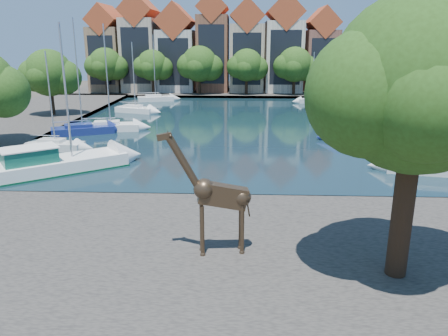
% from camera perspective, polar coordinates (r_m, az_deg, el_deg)
% --- Properties ---
extents(ground, '(160.00, 160.00, 0.00)m').
position_cam_1_polar(ground, '(26.40, -0.74, -4.40)').
color(ground, '#38332B').
rests_on(ground, ground).
extents(water_basin, '(38.00, 50.00, 0.08)m').
position_cam_1_polar(water_basin, '(49.55, 0.80, 5.53)').
color(water_basin, black).
rests_on(water_basin, ground).
extents(near_quay, '(50.00, 14.00, 0.50)m').
position_cam_1_polar(near_quay, '(19.91, -1.87, -10.88)').
color(near_quay, '#45423C').
rests_on(near_quay, ground).
extents(far_quay, '(60.00, 16.00, 0.50)m').
position_cam_1_polar(far_quay, '(81.17, 1.47, 9.93)').
color(far_quay, '#45423C').
rests_on(far_quay, ground).
extents(left_quay, '(14.00, 52.00, 0.50)m').
position_cam_1_polar(left_quay, '(56.09, -25.78, 5.40)').
color(left_quay, '#45423C').
rests_on(left_quay, ground).
extents(plane_tree, '(8.32, 6.40, 10.62)m').
position_cam_1_polar(plane_tree, '(16.92, 24.35, 9.19)').
color(plane_tree, '#332114').
rests_on(plane_tree, near_quay).
extents(townhouse_west_end, '(5.44, 9.18, 14.93)m').
position_cam_1_polar(townhouse_west_end, '(84.27, -14.86, 14.49)').
color(townhouse_west_end, '#8D6D4D').
rests_on(townhouse_west_end, far_quay).
extents(townhouse_west_mid, '(5.94, 9.18, 16.79)m').
position_cam_1_polar(townhouse_west_mid, '(82.71, -10.79, 15.32)').
color(townhouse_west_mid, '#B7A58D').
rests_on(townhouse_west_mid, far_quay).
extents(townhouse_west_inner, '(6.43, 9.18, 15.15)m').
position_cam_1_polar(townhouse_west_inner, '(81.53, -6.14, 14.87)').
color(townhouse_west_inner, beige).
rests_on(townhouse_west_inner, far_quay).
extents(townhouse_center, '(5.44, 9.18, 16.93)m').
position_cam_1_polar(townhouse_center, '(80.82, -1.43, 15.67)').
color(townhouse_center, brown).
rests_on(townhouse_center, far_quay).
extents(townhouse_east_inner, '(5.94, 9.18, 15.79)m').
position_cam_1_polar(townhouse_east_inner, '(80.65, 2.99, 15.20)').
color(townhouse_east_inner, tan).
rests_on(townhouse_east_inner, far_quay).
extents(townhouse_east_mid, '(6.43, 9.18, 16.65)m').
position_cam_1_polar(townhouse_east_mid, '(80.96, 7.77, 15.35)').
color(townhouse_east_mid, beige).
rests_on(townhouse_east_mid, far_quay).
extents(townhouse_east_end, '(5.44, 9.18, 14.43)m').
position_cam_1_polar(townhouse_east_end, '(81.80, 12.42, 14.43)').
color(townhouse_east_end, brown).
rests_on(townhouse_east_end, far_quay).
extents(far_tree_far_west, '(7.28, 5.60, 7.68)m').
position_cam_1_polar(far_tree_far_west, '(78.78, -15.13, 12.79)').
color(far_tree_far_west, '#332114').
rests_on(far_tree_far_west, far_quay).
extents(far_tree_west, '(6.76, 5.20, 7.36)m').
position_cam_1_polar(far_tree_west, '(76.80, -9.28, 12.97)').
color(far_tree_west, '#332114').
rests_on(far_tree_west, far_quay).
extents(far_tree_mid_west, '(7.80, 6.00, 8.00)m').
position_cam_1_polar(far_tree_mid_west, '(75.60, -3.17, 13.27)').
color(far_tree_mid_west, '#332114').
rests_on(far_tree_mid_west, far_quay).
extents(far_tree_mid_east, '(7.02, 5.40, 7.52)m').
position_cam_1_polar(far_tree_mid_east, '(75.26, 3.06, 13.13)').
color(far_tree_mid_east, '#332114').
rests_on(far_tree_mid_east, far_quay).
extents(far_tree_east, '(7.54, 5.80, 7.84)m').
position_cam_1_polar(far_tree_east, '(75.75, 9.29, 13.05)').
color(far_tree_east, '#332114').
rests_on(far_tree_east, far_quay).
extents(far_tree_far_east, '(6.76, 5.20, 7.36)m').
position_cam_1_polar(far_tree_far_east, '(77.09, 15.34, 12.63)').
color(far_tree_far_east, '#332114').
rests_on(far_tree_far_east, far_quay).
extents(side_tree_left_far, '(7.28, 5.60, 7.88)m').
position_cam_1_polar(side_tree_left_far, '(57.70, -21.81, 11.28)').
color(side_tree_left_far, '#332114').
rests_on(side_tree_left_far, left_quay).
extents(giraffe_statue, '(3.75, 0.97, 5.36)m').
position_cam_1_polar(giraffe_statue, '(18.29, -1.05, -3.55)').
color(giraffe_statue, '#3E2E1F').
rests_on(giraffe_statue, near_quay).
extents(motorsailer, '(9.68, 8.32, 10.48)m').
position_cam_1_polar(motorsailer, '(33.92, -21.62, 0.72)').
color(motorsailer, white).
rests_on(motorsailer, water_basin).
extents(sailboat_left_a, '(5.04, 2.24, 8.44)m').
position_cam_1_polar(sailboat_left_a, '(41.08, -21.16, 2.96)').
color(sailboat_left_a, silver).
rests_on(sailboat_left_a, water_basin).
extents(sailboat_left_b, '(6.46, 4.49, 11.39)m').
position_cam_1_polar(sailboat_left_b, '(47.22, -17.98, 4.97)').
color(sailboat_left_b, navy).
rests_on(sailboat_left_b, water_basin).
extents(sailboat_left_c, '(6.19, 3.15, 10.85)m').
position_cam_1_polar(sailboat_left_c, '(48.10, -14.60, 5.43)').
color(sailboat_left_c, white).
rests_on(sailboat_left_c, water_basin).
extents(sailboat_left_d, '(5.66, 3.52, 9.05)m').
position_cam_1_polar(sailboat_left_d, '(59.74, -11.49, 7.64)').
color(sailboat_left_d, white).
rests_on(sailboat_left_d, water_basin).
extents(sailboat_left_e, '(5.86, 3.49, 10.05)m').
position_cam_1_polar(sailboat_left_e, '(70.55, -8.92, 9.09)').
color(sailboat_left_e, silver).
rests_on(sailboat_left_e, water_basin).
extents(sailboat_right_a, '(6.26, 3.25, 11.19)m').
position_cam_1_polar(sailboat_right_a, '(35.01, 25.22, 0.36)').
color(sailboat_right_a, silver).
rests_on(sailboat_right_a, water_basin).
extents(sailboat_right_b, '(7.80, 4.45, 13.50)m').
position_cam_1_polar(sailboat_right_b, '(45.48, 18.05, 4.55)').
color(sailboat_right_b, navy).
rests_on(sailboat_right_b, water_basin).
extents(sailboat_right_c, '(6.93, 4.34, 9.75)m').
position_cam_1_polar(sailboat_right_c, '(56.81, 16.40, 6.88)').
color(sailboat_right_c, white).
rests_on(sailboat_right_c, water_basin).
extents(sailboat_right_d, '(4.61, 2.46, 7.59)m').
position_cam_1_polar(sailboat_right_d, '(69.24, 11.38, 8.79)').
color(sailboat_right_d, silver).
rests_on(sailboat_right_d, water_basin).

